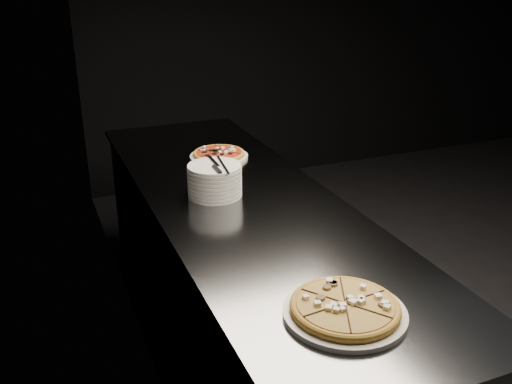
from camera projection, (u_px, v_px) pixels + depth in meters
name	position (u px, v px, depth m)	size (l,w,h in m)	color
wall_left	(145.00, 89.00, 2.00)	(0.02, 5.00, 2.80)	black
wall_back	(365.00, 10.00, 5.02)	(5.00, 0.02, 2.80)	black
counter	(244.00, 295.00, 2.49)	(0.74, 2.44, 0.92)	slate
pizza_mushroom	(345.00, 309.00, 1.56)	(0.34, 0.34, 0.04)	silver
pizza_tomato	(219.00, 154.00, 2.79)	(0.33, 0.33, 0.03)	silver
plate_stack	(215.00, 180.00, 2.33)	(0.22, 0.22, 0.13)	silver
cutlery	(218.00, 165.00, 2.30)	(0.09, 0.23, 0.01)	#AFB0B6
ramekin	(228.00, 174.00, 2.49)	(0.08, 0.08, 0.07)	silver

